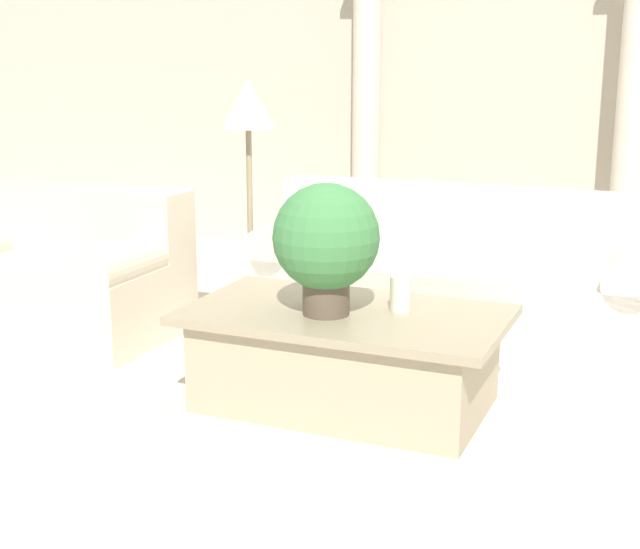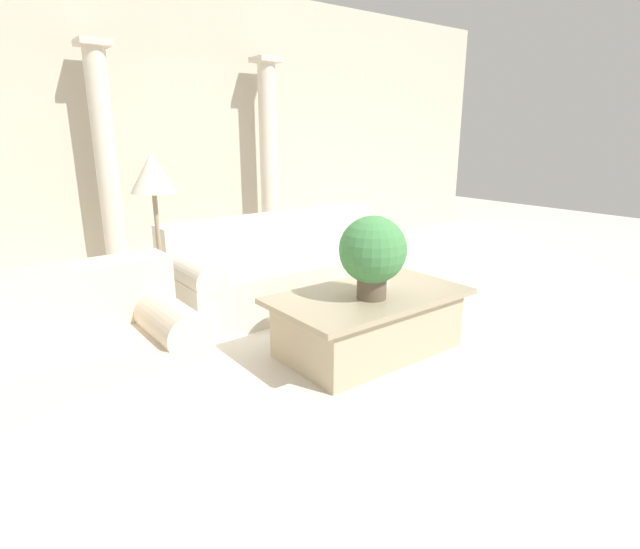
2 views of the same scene
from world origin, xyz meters
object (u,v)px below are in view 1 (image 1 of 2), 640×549
object	(u,v)px
floor_lamp	(248,122)
coffee_table	(345,357)
loveseat	(62,273)
potted_plant	(326,240)
sofa_long	(454,276)

from	to	relation	value
floor_lamp	coffee_table	bearing A→B (deg)	-47.24
loveseat	coffee_table	size ratio (longest dim) A/B	0.96
coffee_table	potted_plant	distance (m)	0.57
coffee_table	potted_plant	bearing A→B (deg)	-125.72
coffee_table	loveseat	bearing A→B (deg)	167.38
loveseat	coffee_table	xyz separation A→B (m)	(1.95, -0.44, -0.11)
loveseat	floor_lamp	world-z (taller)	floor_lamp
sofa_long	floor_lamp	size ratio (longest dim) A/B	1.58
sofa_long	floor_lamp	bearing A→B (deg)	-174.16
sofa_long	loveseat	world-z (taller)	same
loveseat	potted_plant	xyz separation A→B (m)	(1.89, -0.52, 0.45)
sofa_long	floor_lamp	world-z (taller)	floor_lamp
coffee_table	floor_lamp	world-z (taller)	floor_lamp
sofa_long	potted_plant	world-z (taller)	potted_plant
coffee_table	floor_lamp	distance (m)	1.88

